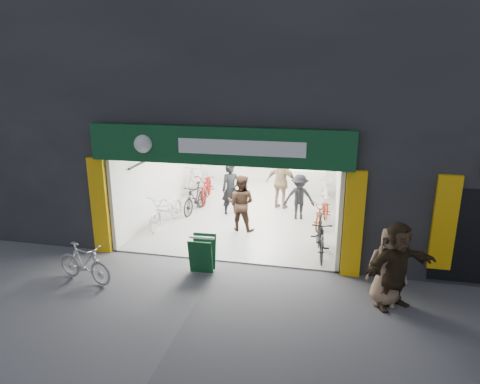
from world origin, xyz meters
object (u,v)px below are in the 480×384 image
(parked_bike, at_px, (84,263))
(pedestrian_near, at_px, (387,267))
(bike_right_front, at_px, (320,237))
(bike_left_front, at_px, (167,210))
(sandwich_board, at_px, (202,253))

(parked_bike, xyz_separation_m, pedestrian_near, (6.73, 0.48, 0.38))
(bike_right_front, relative_size, parked_bike, 1.16)
(bike_right_front, relative_size, pedestrian_near, 1.07)
(bike_left_front, height_order, sandwich_board, bike_left_front)
(bike_right_front, xyz_separation_m, sandwich_board, (-2.76, -1.55, -0.05))
(bike_left_front, xyz_separation_m, pedestrian_near, (6.22, -3.35, 0.32))
(bike_right_front, distance_m, parked_bike, 5.90)
(bike_right_front, bearing_deg, pedestrian_near, -61.20)
(bike_left_front, height_order, bike_right_front, bike_right_front)
(pedestrian_near, height_order, sandwich_board, pedestrian_near)
(sandwich_board, bearing_deg, bike_right_front, 26.43)
(sandwich_board, bearing_deg, bike_left_front, 123.14)
(bike_left_front, height_order, parked_bike, bike_left_front)
(pedestrian_near, bearing_deg, bike_right_front, 127.54)
(bike_right_front, xyz_separation_m, pedestrian_near, (1.43, -2.10, 0.30))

